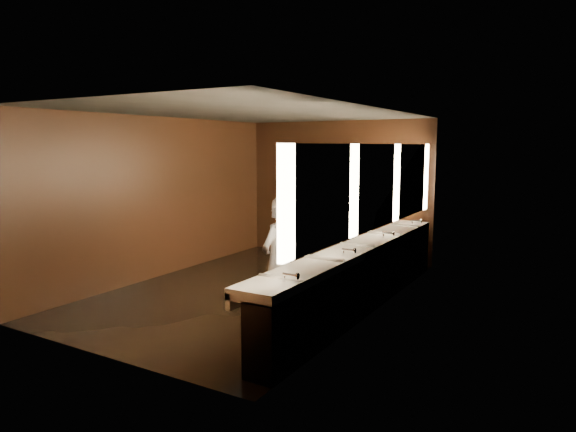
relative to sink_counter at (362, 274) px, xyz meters
The scene contains 10 objects.
floor 1.86m from the sink_counter, behind, with size 6.00×6.00×0.00m, color black.
ceiling 2.92m from the sink_counter, behind, with size 4.00×6.00×0.02m, color #2D2D2B.
wall_back 3.61m from the sink_counter, 120.87° to the left, with size 4.00×0.02×2.80m, color black.
wall_front 3.61m from the sink_counter, 120.87° to the right, with size 4.00×0.02×2.80m, color black.
wall_left 3.90m from the sink_counter, behind, with size 0.02×6.00×2.80m, color black.
wall_right 0.93m from the sink_counter, ahead, with size 0.02×6.00×2.80m, color black.
sink_counter is the anchor object (origin of this frame).
mirror_band 1.27m from the sink_counter, ahead, with size 0.06×5.03×1.15m.
person 1.33m from the sink_counter, 123.78° to the right, with size 0.60×0.40×1.65m, color #7F95BE.
trash_bin 2.26m from the sink_counter, 95.55° to the right, with size 0.38×0.38×0.60m, color black.
Camera 1 is at (4.47, -6.61, 2.31)m, focal length 32.00 mm.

